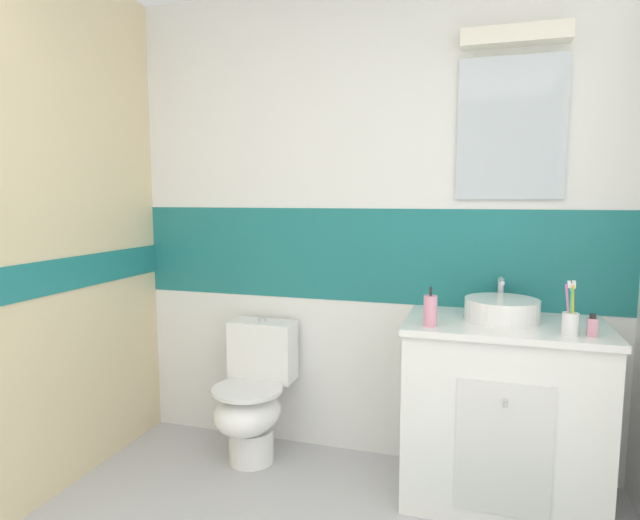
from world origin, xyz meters
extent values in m
cube|color=white|center=(0.00, 2.45, 0.42)|extent=(3.20, 0.10, 0.85)
cube|color=#1E7272|center=(0.00, 2.45, 1.10)|extent=(3.20, 0.10, 0.50)
cube|color=white|center=(0.00, 2.45, 1.93)|extent=(3.20, 0.10, 1.15)
cube|color=silver|center=(0.71, 2.39, 1.74)|extent=(0.50, 0.02, 0.67)
cube|color=white|center=(0.71, 2.35, 2.15)|extent=(0.49, 0.10, 0.08)
cube|color=white|center=(0.71, 2.14, 0.41)|extent=(0.86, 0.53, 0.82)
cube|color=white|center=(0.71, 2.13, 0.83)|extent=(0.88, 0.55, 0.03)
cube|color=silver|center=(0.71, 1.87, 0.37)|extent=(0.39, 0.01, 0.57)
cylinder|color=silver|center=(0.71, 1.85, 0.57)|extent=(0.02, 0.02, 0.03)
cylinder|color=white|center=(0.69, 2.16, 0.90)|extent=(0.33, 0.33, 0.10)
cylinder|color=#B3B3B8|center=(0.69, 2.16, 0.94)|extent=(0.27, 0.27, 0.01)
cylinder|color=silver|center=(0.69, 2.36, 0.93)|extent=(0.03, 0.03, 0.17)
cylinder|color=silver|center=(0.69, 2.26, 1.02)|extent=(0.02, 0.15, 0.02)
cylinder|color=white|center=(-0.55, 2.12, 0.09)|extent=(0.24, 0.24, 0.18)
ellipsoid|color=white|center=(-0.55, 2.08, 0.29)|extent=(0.34, 0.42, 0.22)
cylinder|color=white|center=(-0.55, 2.08, 0.41)|extent=(0.37, 0.37, 0.02)
cube|color=white|center=(-0.55, 2.29, 0.56)|extent=(0.36, 0.17, 0.33)
cylinder|color=silver|center=(-0.55, 2.29, 0.74)|extent=(0.04, 0.04, 0.02)
cylinder|color=white|center=(0.95, 1.97, 0.90)|extent=(0.06, 0.06, 0.09)
cylinder|color=#D872BF|center=(0.94, 1.97, 0.97)|extent=(0.03, 0.01, 0.18)
cube|color=white|center=(0.94, 1.97, 1.06)|extent=(0.02, 0.02, 0.03)
cylinder|color=#3FB259|center=(0.95, 1.96, 0.96)|extent=(0.01, 0.04, 0.17)
cube|color=white|center=(0.95, 1.96, 1.05)|extent=(0.01, 0.02, 0.03)
cylinder|color=gold|center=(0.95, 1.96, 0.97)|extent=(0.02, 0.04, 0.18)
cube|color=white|center=(0.95, 1.96, 1.06)|extent=(0.01, 0.02, 0.03)
cylinder|color=pink|center=(0.39, 1.95, 0.92)|extent=(0.06, 0.06, 0.14)
cylinder|color=#262626|center=(0.39, 1.95, 1.00)|extent=(0.01, 0.01, 0.04)
cylinder|color=#262626|center=(0.39, 1.94, 1.02)|extent=(0.01, 0.02, 0.01)
cube|color=pink|center=(1.03, 1.97, 0.89)|extent=(0.04, 0.03, 0.07)
cylinder|color=black|center=(1.03, 1.97, 0.93)|extent=(0.03, 0.03, 0.02)
camera|label=1|loc=(0.59, -0.33, 1.41)|focal=29.43mm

